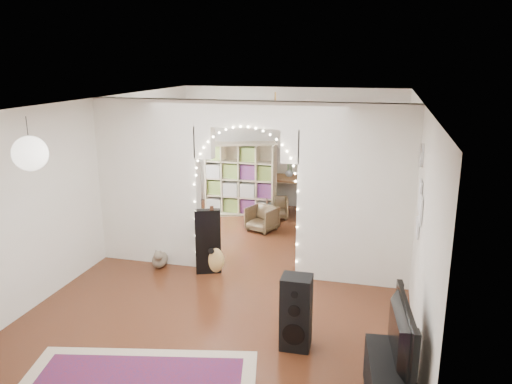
% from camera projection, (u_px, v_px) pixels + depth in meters
% --- Properties ---
extents(floor, '(7.50, 7.50, 0.00)m').
position_uv_depth(floor, '(247.00, 270.00, 8.05)').
color(floor, black).
rests_on(floor, ground).
extents(ceiling, '(5.00, 7.50, 0.02)m').
position_uv_depth(ceiling, '(247.00, 100.00, 7.35)').
color(ceiling, white).
rests_on(ceiling, wall_back).
extents(wall_back, '(5.00, 0.02, 2.70)m').
position_uv_depth(wall_back, '(291.00, 148.00, 11.21)').
color(wall_back, silver).
rests_on(wall_back, floor).
extents(wall_front, '(5.00, 0.02, 2.70)m').
position_uv_depth(wall_front, '(128.00, 297.00, 4.19)').
color(wall_front, silver).
rests_on(wall_front, floor).
extents(wall_left, '(0.02, 7.50, 2.70)m').
position_uv_depth(wall_left, '(102.00, 179.00, 8.30)').
color(wall_left, silver).
rests_on(wall_left, floor).
extents(wall_right, '(0.02, 7.50, 2.70)m').
position_uv_depth(wall_right, '(416.00, 200.00, 7.10)').
color(wall_right, silver).
rests_on(wall_right, floor).
extents(divider_wall, '(5.00, 0.20, 2.70)m').
position_uv_depth(divider_wall, '(247.00, 184.00, 7.68)').
color(divider_wall, silver).
rests_on(divider_wall, floor).
extents(fairy_lights, '(1.64, 0.04, 1.60)m').
position_uv_depth(fairy_lights, '(245.00, 178.00, 7.53)').
color(fairy_lights, '#FFEABF').
rests_on(fairy_lights, divider_wall).
extents(window, '(0.04, 1.20, 1.40)m').
position_uv_depth(window, '(152.00, 152.00, 9.94)').
color(window, white).
rests_on(window, wall_left).
extents(wall_clock, '(0.03, 0.31, 0.31)m').
position_uv_depth(wall_clock, '(422.00, 156.00, 6.35)').
color(wall_clock, white).
rests_on(wall_clock, wall_right).
extents(picture_frames, '(0.02, 0.50, 0.70)m').
position_uv_depth(picture_frames, '(419.00, 210.00, 6.13)').
color(picture_frames, white).
rests_on(picture_frames, wall_right).
extents(paper_lantern, '(0.40, 0.40, 0.40)m').
position_uv_depth(paper_lantern, '(30.00, 153.00, 5.68)').
color(paper_lantern, white).
rests_on(paper_lantern, ceiling).
extents(ceiling_fan, '(1.10, 1.10, 0.30)m').
position_uv_depth(ceiling_fan, '(275.00, 108.00, 9.30)').
color(ceiling_fan, '#B7863D').
rests_on(ceiling_fan, ceiling).
extents(guitar_case, '(0.42, 0.27, 1.04)m').
position_uv_depth(guitar_case, '(208.00, 241.00, 7.82)').
color(guitar_case, black).
rests_on(guitar_case, floor).
extents(acoustic_guitar, '(0.40, 0.27, 0.94)m').
position_uv_depth(acoustic_guitar, '(213.00, 249.00, 7.83)').
color(acoustic_guitar, '#B28B47').
rests_on(acoustic_guitar, floor).
extents(tabby_cat, '(0.33, 0.54, 0.36)m').
position_uv_depth(tabby_cat, '(160.00, 259.00, 8.10)').
color(tabby_cat, brown).
rests_on(tabby_cat, floor).
extents(floor_speaker, '(0.35, 0.32, 0.90)m').
position_uv_depth(floor_speaker, '(296.00, 313.00, 5.78)').
color(floor_speaker, black).
rests_on(floor_speaker, floor).
extents(tv, '(0.26, 1.08, 0.62)m').
position_uv_depth(tv, '(393.00, 333.00, 4.66)').
color(tv, black).
rests_on(tv, media_console).
extents(bookcase, '(1.57, 0.89, 1.57)m').
position_uv_depth(bookcase, '(240.00, 179.00, 10.79)').
color(bookcase, tan).
rests_on(bookcase, floor).
extents(dining_table, '(1.30, 0.96, 0.76)m').
position_uv_depth(dining_table, '(289.00, 180.00, 11.15)').
color(dining_table, brown).
rests_on(dining_table, floor).
extents(flower_vase, '(0.21, 0.21, 0.19)m').
position_uv_depth(flower_vase, '(289.00, 172.00, 11.10)').
color(flower_vase, silver).
rests_on(flower_vase, dining_table).
extents(dining_chair_left, '(0.58, 0.59, 0.44)m').
position_uv_depth(dining_chair_left, '(277.00, 208.00, 10.63)').
color(dining_chair_left, '#4E3C27').
rests_on(dining_chair_left, floor).
extents(dining_chair_right, '(0.67, 0.68, 0.48)m').
position_uv_depth(dining_chair_right, '(262.00, 219.00, 9.84)').
color(dining_chair_right, '#4E3C27').
rests_on(dining_chair_right, floor).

